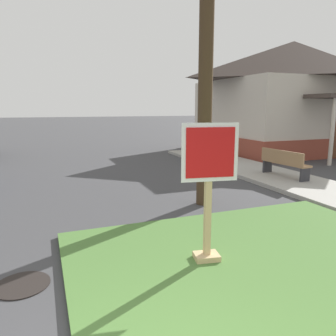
% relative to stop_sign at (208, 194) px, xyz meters
% --- Properties ---
extents(grass_corner_patch, '(5.66, 5.26, 0.08)m').
position_rel_stop_sign_xyz_m(grass_corner_patch, '(0.83, -0.77, -1.04)').
color(grass_corner_patch, '#477033').
rests_on(grass_corner_patch, ground).
extents(sidewalk_strip, '(2.20, 16.05, 0.12)m').
position_rel_stop_sign_xyz_m(sidewalk_strip, '(4.85, 3.24, -1.02)').
color(sidewalk_strip, '#9E9B93').
rests_on(sidewalk_strip, ground).
extents(stop_sign, '(0.80, 0.34, 2.00)m').
position_rel_stop_sign_xyz_m(stop_sign, '(0.00, 0.00, 0.00)').
color(stop_sign, tan).
rests_on(stop_sign, grass_corner_patch).
extents(manhole_cover, '(0.70, 0.70, 0.02)m').
position_rel_stop_sign_xyz_m(manhole_cover, '(-2.52, 0.36, -1.07)').
color(manhole_cover, black).
rests_on(manhole_cover, ground).
extents(street_bench, '(0.54, 1.76, 0.85)m').
position_rel_stop_sign_xyz_m(street_bench, '(4.90, 4.12, -0.48)').
color(street_bench, '#93704C').
rests_on(street_bench, sidewalk_strip).
extents(corner_house, '(8.72, 8.21, 5.66)m').
position_rel_stop_sign_xyz_m(corner_house, '(10.36, 10.19, 1.83)').
color(corner_house, brown).
rests_on(corner_house, ground).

